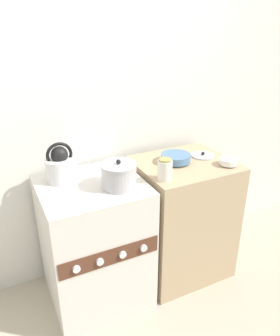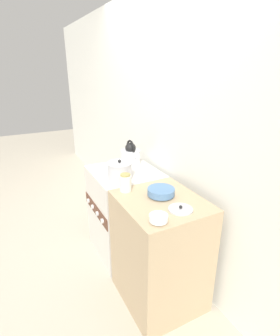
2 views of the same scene
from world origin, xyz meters
name	(u,v)px [view 1 (image 1 of 2)]	position (x,y,z in m)	size (l,w,h in m)	color
ground_plane	(114,324)	(0.00, 0.00, 0.00)	(12.00, 12.00, 0.00)	#B2A893
wall_back	(70,113)	(0.00, 0.68, 1.25)	(7.00, 0.06, 2.50)	silver
stove	(95,243)	(0.00, 0.30, 0.45)	(0.64, 0.63, 0.89)	beige
counter	(182,218)	(0.68, 0.29, 0.45)	(0.66, 0.58, 0.91)	tan
kettle	(61,166)	(-0.14, 0.44, 0.99)	(0.23, 0.19, 0.25)	silver
cooking_pot	(119,175)	(0.14, 0.19, 0.97)	(0.22, 0.22, 0.18)	#B2B2B7
enamel_bowl	(176,158)	(0.62, 0.32, 0.94)	(0.20, 0.20, 0.06)	#4C729E
small_ceramic_bowl	(228,162)	(0.92, 0.12, 0.94)	(0.12, 0.12, 0.05)	white
storage_jar	(165,170)	(0.42, 0.12, 0.98)	(0.09, 0.09, 0.14)	silver
loose_pot_lid	(203,155)	(0.86, 0.33, 0.92)	(0.17, 0.17, 0.03)	#B2B2B7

